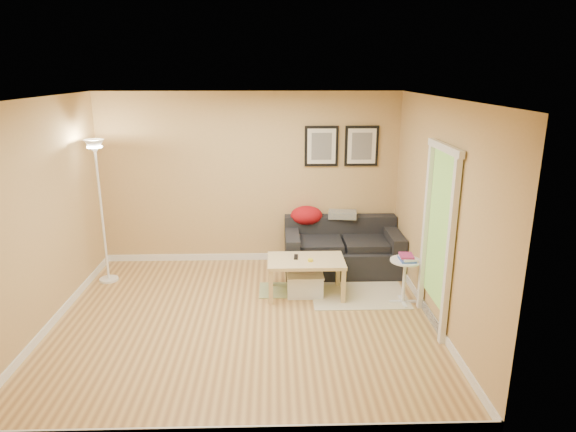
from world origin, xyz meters
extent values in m
plane|color=tan|center=(0.00, 0.00, 0.00)|extent=(4.50, 4.50, 0.00)
plane|color=white|center=(0.00, 0.00, 2.60)|extent=(4.50, 4.50, 0.00)
plane|color=tan|center=(0.00, 2.00, 1.30)|extent=(4.50, 0.00, 4.50)
plane|color=tan|center=(0.00, -2.00, 1.30)|extent=(4.50, 0.00, 4.50)
plane|color=tan|center=(-2.25, 0.00, 1.30)|extent=(0.00, 4.00, 4.00)
plane|color=tan|center=(2.25, 0.00, 1.30)|extent=(0.00, 4.00, 4.00)
cube|color=white|center=(0.00, 1.99, 0.05)|extent=(4.50, 0.02, 0.10)
cube|color=white|center=(0.00, -1.99, 0.05)|extent=(4.50, 0.02, 0.10)
cube|color=white|center=(-2.24, 0.00, 0.05)|extent=(0.02, 4.00, 0.10)
cube|color=white|center=(2.24, 0.00, 0.05)|extent=(0.02, 4.00, 0.10)
cube|color=beige|center=(1.49, 0.63, 0.01)|extent=(1.25, 0.85, 0.01)
cube|color=#668C4C|center=(0.51, 0.82, 0.01)|extent=(0.70, 0.50, 0.01)
cube|color=black|center=(0.65, 0.76, 0.51)|extent=(0.06, 0.16, 0.02)
cylinder|color=yellow|center=(0.83, 0.62, 0.52)|extent=(0.07, 0.07, 0.03)
camera|label=1|loc=(0.37, -5.41, 2.88)|focal=31.09mm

